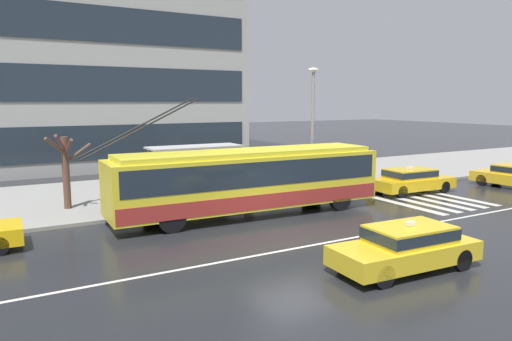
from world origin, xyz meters
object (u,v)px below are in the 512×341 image
at_px(taxi_ahead_of_bus, 411,179).
at_px(pedestrian_walking_past, 221,165).
at_px(trolleybus, 249,179).
at_px(taxi_oncoming_near, 407,246).
at_px(bus_shelter, 193,160).
at_px(pedestrian_waiting_by_pole, 204,163).
at_px(pedestrian_approaching_curb, 251,162).
at_px(street_tree_bare, 66,167).
at_px(pedestrian_at_shelter, 245,165).
at_px(street_lamp, 313,119).

relative_size(taxi_ahead_of_bus, pedestrian_walking_past, 2.28).
distance_m(trolleybus, taxi_oncoming_near, 7.99).
height_order(trolleybus, pedestrian_walking_past, trolleybus).
bearing_deg(bus_shelter, pedestrian_walking_past, 1.67).
bearing_deg(trolleybus, taxi_ahead_of_bus, 0.50).
distance_m(trolleybus, pedestrian_waiting_by_pole, 4.33).
xyz_separation_m(pedestrian_approaching_curb, pedestrian_waiting_by_pole, (-2.46, 0.41, 0.08)).
height_order(taxi_oncoming_near, street_tree_bare, street_tree_bare).
bearing_deg(trolleybus, pedestrian_at_shelter, 64.52).
bearing_deg(bus_shelter, taxi_oncoming_near, -80.04).
bearing_deg(pedestrian_walking_past, trolleybus, -94.03).
bearing_deg(taxi_ahead_of_bus, pedestrian_approaching_curb, 152.72).
distance_m(pedestrian_approaching_curb, pedestrian_waiting_by_pole, 2.50).
relative_size(taxi_ahead_of_bus, taxi_oncoming_near, 1.03).
xyz_separation_m(trolleybus, street_tree_bare, (-6.54, 4.40, 0.44)).
bearing_deg(taxi_oncoming_near, taxi_ahead_of_bus, 41.76).
height_order(taxi_ahead_of_bus, pedestrian_walking_past, pedestrian_walking_past).
bearing_deg(taxi_ahead_of_bus, pedestrian_walking_past, 161.85).
relative_size(trolleybus, pedestrian_approaching_curb, 6.48).
relative_size(trolleybus, bus_shelter, 2.92).
xyz_separation_m(pedestrian_walking_past, street_lamp, (4.76, -0.79, 2.14)).
xyz_separation_m(taxi_ahead_of_bus, pedestrian_at_shelter, (-8.31, 2.81, 1.01)).
xyz_separation_m(pedestrian_waiting_by_pole, street_lamp, (5.18, -1.93, 2.15)).
distance_m(trolleybus, pedestrian_at_shelter, 3.21).
height_order(taxi_oncoming_near, pedestrian_walking_past, pedestrian_walking_past).
xyz_separation_m(trolleybus, pedestrian_walking_past, (0.22, 3.19, 0.21)).
bearing_deg(taxi_ahead_of_bus, street_tree_bare, 165.12).
relative_size(taxi_ahead_of_bus, pedestrian_waiting_by_pole, 2.34).
distance_m(taxi_oncoming_near, street_lamp, 11.59).
relative_size(bus_shelter, pedestrian_at_shelter, 2.21).
distance_m(pedestrian_walking_past, pedestrian_waiting_by_pole, 1.21).
height_order(taxi_ahead_of_bus, pedestrian_waiting_by_pole, pedestrian_waiting_by_pole).
height_order(street_lamp, street_tree_bare, street_lamp).
bearing_deg(street_lamp, taxi_ahead_of_bus, -26.16).
height_order(trolleybus, pedestrian_approaching_curb, trolleybus).
bearing_deg(street_tree_bare, street_lamp, -9.84).
height_order(pedestrian_at_shelter, pedestrian_walking_past, pedestrian_walking_past).
distance_m(taxi_oncoming_near, street_tree_bare, 14.35).
bearing_deg(pedestrian_at_shelter, taxi_oncoming_near, -93.38).
xyz_separation_m(trolleybus, pedestrian_waiting_by_pole, (-0.20, 4.32, 0.20)).
height_order(trolleybus, street_lamp, street_lamp).
distance_m(street_lamp, street_tree_bare, 11.85).
height_order(pedestrian_waiting_by_pole, street_tree_bare, street_tree_bare).
distance_m(taxi_ahead_of_bus, street_lamp, 6.13).
bearing_deg(street_lamp, pedestrian_walking_past, 170.57).
bearing_deg(taxi_oncoming_near, pedestrian_approaching_curb, 82.64).
bearing_deg(taxi_oncoming_near, bus_shelter, 99.96).
relative_size(bus_shelter, street_lamp, 0.69).
distance_m(bus_shelter, pedestrian_walking_past, 1.46).
height_order(pedestrian_approaching_curb, street_lamp, street_lamp).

